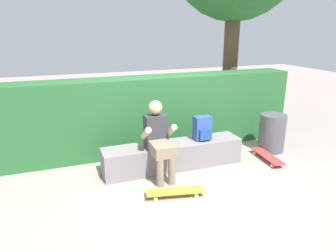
# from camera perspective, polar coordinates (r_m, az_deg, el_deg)

# --- Properties ---
(ground_plane) EXTENTS (24.00, 24.00, 0.00)m
(ground_plane) POSITION_cam_1_polar(r_m,az_deg,el_deg) (4.88, 2.58, -9.36)
(ground_plane) COLOR gray
(bench_main) EXTENTS (2.32, 0.46, 0.43)m
(bench_main) POSITION_cam_1_polar(r_m,az_deg,el_deg) (5.10, 0.97, -5.43)
(bench_main) COLOR gray
(bench_main) RESTS_ON ground
(person_skater) EXTENTS (0.49, 0.62, 1.18)m
(person_skater) POSITION_cam_1_polar(r_m,az_deg,el_deg) (4.66, -1.71, -2.23)
(person_skater) COLOR #333338
(person_skater) RESTS_ON ground
(skateboard_near_person) EXTENTS (0.82, 0.36, 0.09)m
(skateboard_near_person) POSITION_cam_1_polar(r_m,az_deg,el_deg) (4.33, 1.33, -11.98)
(skateboard_near_person) COLOR gold
(skateboard_near_person) RESTS_ON ground
(skateboard_beside_bench) EXTENTS (0.28, 0.82, 0.09)m
(skateboard_beside_bench) POSITION_cam_1_polar(r_m,az_deg,el_deg) (5.70, 17.83, -5.30)
(skateboard_beside_bench) COLOR #BC3833
(skateboard_beside_bench) RESTS_ON ground
(backpack_on_bench) EXTENTS (0.28, 0.23, 0.40)m
(backpack_on_bench) POSITION_cam_1_polar(r_m,az_deg,el_deg) (5.15, 6.39, -0.48)
(backpack_on_bench) COLOR #2D4C99
(backpack_on_bench) RESTS_ON bench_main
(hedge_row) EXTENTS (6.33, 0.58, 1.38)m
(hedge_row) POSITION_cam_1_polar(r_m,az_deg,el_deg) (5.65, -6.68, 1.89)
(hedge_row) COLOR #265D2D
(hedge_row) RESTS_ON ground
(trash_bin) EXTENTS (0.48, 0.48, 0.70)m
(trash_bin) POSITION_cam_1_polar(r_m,az_deg,el_deg) (6.06, 18.64, -1.19)
(trash_bin) COLOR #4C4C51
(trash_bin) RESTS_ON ground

